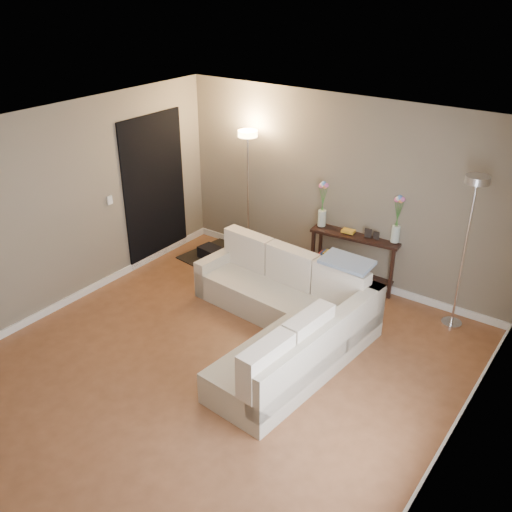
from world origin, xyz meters
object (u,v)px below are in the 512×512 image
Objects in this scene: console_table at (349,255)px; floor_lamp_lit at (248,170)px; sectional_sofa at (286,314)px; floor_lamp_unlit at (470,223)px.

floor_lamp_lit is (-1.66, -0.13, 0.96)m from console_table.
sectional_sofa is at bearing -42.07° from floor_lamp_lit.
floor_lamp_lit is 1.00× the size of floor_lamp_unlit.
floor_lamp_unlit is (1.56, 1.43, 1.07)m from sectional_sofa.
floor_lamp_unlit is (3.23, -0.07, -0.01)m from floor_lamp_lit.
floor_lamp_lit is (-1.67, 1.50, 1.07)m from sectional_sofa.
sectional_sofa is 2.37m from floor_lamp_unlit.
console_table is 0.65× the size of floor_lamp_lit.
console_table is at bearing 4.33° from floor_lamp_lit.
floor_lamp_unlit reaches higher than sectional_sofa.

